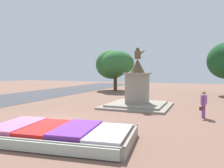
# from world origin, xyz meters

# --- Properties ---
(ground_plane) EXTENTS (86.00, 86.00, 0.00)m
(ground_plane) POSITION_xyz_m (0.00, 0.00, 0.00)
(ground_plane) COLOR brown
(flower_planter) EXTENTS (6.36, 3.88, 0.61)m
(flower_planter) POSITION_xyz_m (2.35, -2.30, 0.28)
(flower_planter) COLOR #38281C
(flower_planter) RESTS_ON ground_plane
(statue_monument) EXTENTS (5.09, 5.09, 4.74)m
(statue_monument) POSITION_xyz_m (2.99, 7.20, 1.12)
(statue_monument) COLOR gray
(statue_monument) RESTS_ON ground_plane
(pedestrian_with_handbag) EXTENTS (0.43, 0.68, 1.64)m
(pedestrian_with_handbag) POSITION_xyz_m (7.87, 4.66, 0.92)
(pedestrian_with_handbag) COLOR #8C4C99
(pedestrian_with_handbag) RESTS_ON ground_plane
(park_tree_far_right) EXTENTS (6.18, 6.36, 5.99)m
(park_tree_far_right) POSITION_xyz_m (-4.16, 20.03, 3.89)
(park_tree_far_right) COLOR #4C3823
(park_tree_far_right) RESTS_ON ground_plane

